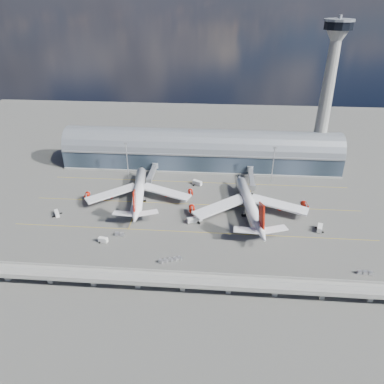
# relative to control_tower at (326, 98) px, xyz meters

# --- Properties ---
(ground) EXTENTS (500.00, 500.00, 0.00)m
(ground) POSITION_rel_control_tower_xyz_m (-85.00, -83.00, -51.64)
(ground) COLOR #474744
(ground) RESTS_ON ground
(taxi_lines) EXTENTS (200.00, 80.12, 0.01)m
(taxi_lines) POSITION_rel_control_tower_xyz_m (-85.00, -60.89, -51.63)
(taxi_lines) COLOR gold
(taxi_lines) RESTS_ON ground
(terminal) EXTENTS (200.00, 30.00, 28.00)m
(terminal) POSITION_rel_control_tower_xyz_m (-85.00, -5.01, -40.30)
(terminal) COLOR #202B36
(terminal) RESTS_ON ground
(control_tower) EXTENTS (19.00, 19.00, 103.00)m
(control_tower) POSITION_rel_control_tower_xyz_m (0.00, 0.00, 0.00)
(control_tower) COLOR gray
(control_tower) RESTS_ON ground
(guideway) EXTENTS (220.00, 8.50, 7.20)m
(guideway) POSITION_rel_control_tower_xyz_m (-85.00, -138.00, -46.34)
(guideway) COLOR gray
(guideway) RESTS_ON ground
(floodlight_mast_left) EXTENTS (3.00, 0.70, 25.70)m
(floodlight_mast_left) POSITION_rel_control_tower_xyz_m (-135.00, -28.00, -38.00)
(floodlight_mast_left) COLOR gray
(floodlight_mast_left) RESTS_ON ground
(floodlight_mast_right) EXTENTS (3.00, 0.70, 25.70)m
(floodlight_mast_right) POSITION_rel_control_tower_xyz_m (-35.00, -28.00, -38.00)
(floodlight_mast_right) COLOR gray
(floodlight_mast_right) RESTS_ON ground
(airliner_left) EXTENTS (67.86, 71.39, 21.77)m
(airliner_left) POSITION_rel_control_tower_xyz_m (-120.37, -61.03, -45.42)
(airliner_left) COLOR white
(airliner_left) RESTS_ON ground
(airliner_right) EXTENTS (70.95, 74.22, 23.57)m
(airliner_right) POSITION_rel_control_tower_xyz_m (-52.53, -71.47, -45.52)
(airliner_right) COLOR white
(airliner_right) RESTS_ON ground
(jet_bridge_left) EXTENTS (4.40, 28.00, 7.25)m
(jet_bridge_left) POSITION_rel_control_tower_xyz_m (-117.20, -29.88, -46.46)
(jet_bridge_left) COLOR gray
(jet_bridge_left) RESTS_ON ground
(jet_bridge_right) EXTENTS (4.40, 32.00, 7.25)m
(jet_bridge_right) POSITION_rel_control_tower_xyz_m (-49.31, -31.82, -46.46)
(jet_bridge_right) COLOR gray
(jet_bridge_right) RESTS_ON ground
(service_truck_0) EXTENTS (5.09, 6.54, 2.64)m
(service_truck_0) POSITION_rel_control_tower_xyz_m (-164.80, -82.59, -50.27)
(service_truck_0) COLOR silver
(service_truck_0) RESTS_ON ground
(service_truck_1) EXTENTS (5.12, 3.08, 2.78)m
(service_truck_1) POSITION_rel_control_tower_xyz_m (-130.21, -106.15, -50.23)
(service_truck_1) COLOR silver
(service_truck_1) RESTS_ON ground
(service_truck_2) EXTENTS (9.01, 6.08, 3.18)m
(service_truck_2) POSITION_rel_control_tower_xyz_m (-83.91, -82.87, -49.98)
(service_truck_2) COLOR silver
(service_truck_2) RESTS_ON ground
(service_truck_3) EXTENTS (4.15, 6.81, 3.08)m
(service_truck_3) POSITION_rel_control_tower_xyz_m (-14.73, -86.02, -50.06)
(service_truck_3) COLOR silver
(service_truck_3) RESTS_ON ground
(service_truck_4) EXTENTS (3.95, 5.48, 2.89)m
(service_truck_4) POSITION_rel_control_tower_xyz_m (-56.92, -52.73, -50.18)
(service_truck_4) COLOR silver
(service_truck_4) RESTS_ON ground
(service_truck_5) EXTENTS (6.90, 5.43, 3.15)m
(service_truck_5) POSITION_rel_control_tower_xyz_m (-85.53, -36.99, -50.02)
(service_truck_5) COLOR silver
(service_truck_5) RESTS_ON ground
(cargo_train_0) EXTENTS (5.36, 1.93, 1.80)m
(cargo_train_0) POSITION_rel_control_tower_xyz_m (-123.19, -99.60, -50.70)
(cargo_train_0) COLOR gray
(cargo_train_0) RESTS_ON ground
(cargo_train_1) EXTENTS (11.60, 5.23, 1.56)m
(cargo_train_1) POSITION_rel_control_tower_xyz_m (-93.08, -118.65, -50.82)
(cargo_train_1) COLOR gray
(cargo_train_1) RESTS_ON ground
(cargo_train_2) EXTENTS (7.33, 1.94, 1.62)m
(cargo_train_2) POSITION_rel_control_tower_xyz_m (-1.46, -120.83, -50.79)
(cargo_train_2) COLOR gray
(cargo_train_2) RESTS_ON ground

